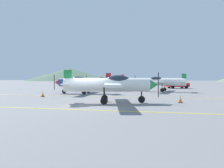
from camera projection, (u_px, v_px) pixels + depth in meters
name	position (u px, v px, depth m)	size (l,w,h in m)	color
ground_plane	(87.00, 104.00, 16.69)	(400.00, 400.00, 0.00)	slate
apron_line_near	(71.00, 109.00, 13.74)	(80.00, 0.16, 0.01)	yellow
apron_line_far	(108.00, 96.00, 23.61)	(80.00, 0.16, 0.01)	yellow
airplane_near	(110.00, 84.00, 17.44)	(7.88, 8.96, 2.69)	white
airplane_mid	(83.00, 82.00, 28.22)	(7.83, 9.00, 2.69)	#33478C
airplane_far	(160.00, 82.00, 32.40)	(7.87, 9.00, 2.69)	white
airplane_back	(105.00, 81.00, 40.12)	(7.87, 9.01, 2.69)	white
car_sedan	(178.00, 84.00, 43.06)	(4.66, 3.22, 1.62)	red
traffic_cone_front	(43.00, 94.00, 23.32)	(0.36, 0.36, 0.59)	black
traffic_cone_side	(180.00, 99.00, 17.55)	(0.36, 0.36, 0.59)	black
hill_left	(70.00, 74.00, 187.27)	(75.62, 75.62, 11.11)	#4C6651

